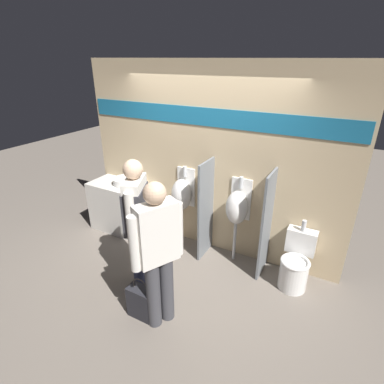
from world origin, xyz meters
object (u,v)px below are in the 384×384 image
urinal_far (237,208)px  person_with_lanyard (158,251)px  cell_phone (132,190)px  person_in_vest (137,217)px  toilet (296,264)px  sink_basin (125,181)px  shopping_bag (141,302)px  urinal_near_counter (182,194)px

urinal_far → person_with_lanyard: person_with_lanyard is taller
cell_phone → person_in_vest: (0.78, -0.85, 0.15)m
urinal_far → person_in_vest: size_ratio=0.74×
toilet → person_with_lanyard: size_ratio=0.51×
sink_basin → toilet: size_ratio=0.44×
sink_basin → shopping_bag: (1.38, -1.44, -0.68)m
cell_phone → person_with_lanyard: bearing=-42.4°
person_in_vest → person_with_lanyard: (0.55, -0.37, -0.06)m
urinal_far → shopping_bag: 1.72m
toilet → urinal_near_counter: bearing=175.5°
person_in_vest → shopping_bag: person_in_vest is taller
person_with_lanyard → shopping_bag: bearing=130.9°
sink_basin → urinal_far: urinal_far is taller
sink_basin → cell_phone: (0.27, -0.16, -0.05)m
cell_phone → urinal_far: size_ratio=0.11×
urinal_far → person_with_lanyard: size_ratio=0.75×
cell_phone → person_in_vest: 1.16m
person_in_vest → person_with_lanyard: bearing=-148.1°
urinal_far → shopping_bag: urinal_far is taller
urinal_far → person_with_lanyard: (-0.29, -1.45, 0.09)m
toilet → person_in_vest: 2.08m
urinal_near_counter → person_with_lanyard: 1.57m
person_with_lanyard → shopping_bag: 0.77m
sink_basin → urinal_far: bearing=2.1°
urinal_near_counter → shopping_bag: bearing=-76.8°
urinal_far → person_with_lanyard: bearing=-101.5°
toilet → person_with_lanyard: person_with_lanyard is taller
sink_basin → urinal_far: (1.90, 0.07, -0.04)m
toilet → shopping_bag: 1.96m
cell_phone → person_with_lanyard: (1.33, -1.22, 0.09)m
urinal_near_counter → person_in_vest: size_ratio=0.74×
toilet → person_in_vest: size_ratio=0.51×
cell_phone → person_with_lanyard: person_with_lanyard is taller
toilet → person_in_vest: person_in_vest is taller
person_in_vest → urinal_far: bearing=-62.3°
toilet → shopping_bag: size_ratio=1.65×
urinal_near_counter → toilet: bearing=-4.5°
cell_phone → person_with_lanyard: 1.81m
cell_phone → shopping_bag: size_ratio=0.27×
cell_phone → urinal_near_counter: urinal_near_counter is taller
cell_phone → shopping_bag: bearing=-49.0°
person_in_vest → cell_phone: bearing=18.5°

